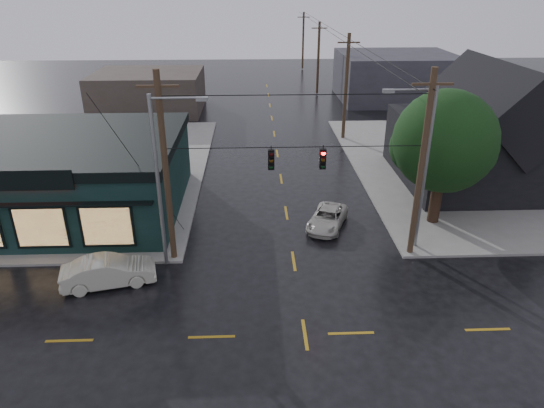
{
  "coord_description": "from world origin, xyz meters",
  "views": [
    {
      "loc": [
        -2.08,
        -16.46,
        13.84
      ],
      "look_at": [
        -1.18,
        5.89,
        3.49
      ],
      "focal_mm": 32.0,
      "sensor_mm": 36.0,
      "label": 1
    }
  ],
  "objects_px": {
    "utility_pole_nw": "(175,259)",
    "suv_silver": "(327,218)",
    "utility_pole_ne": "(409,254)",
    "sedan_cream": "(108,272)",
    "corner_tree": "(445,142)"
  },
  "relations": [
    {
      "from": "utility_pole_nw",
      "to": "suv_silver",
      "type": "distance_m",
      "value": 9.55
    },
    {
      "from": "utility_pole_ne",
      "to": "suv_silver",
      "type": "distance_m",
      "value": 5.41
    },
    {
      "from": "sedan_cream",
      "to": "suv_silver",
      "type": "xyz_separation_m",
      "value": [
        11.74,
        5.79,
        -0.17
      ]
    },
    {
      "from": "corner_tree",
      "to": "suv_silver",
      "type": "xyz_separation_m",
      "value": [
        -6.68,
        -0.25,
        -4.72
      ]
    },
    {
      "from": "corner_tree",
      "to": "utility_pole_ne",
      "type": "relative_size",
      "value": 0.81
    },
    {
      "from": "utility_pole_ne",
      "to": "corner_tree",
      "type": "bearing_deg",
      "value": 55.37
    },
    {
      "from": "utility_pole_nw",
      "to": "sedan_cream",
      "type": "height_order",
      "value": "utility_pole_nw"
    },
    {
      "from": "corner_tree",
      "to": "utility_pole_ne",
      "type": "bearing_deg",
      "value": -124.63
    },
    {
      "from": "utility_pole_ne",
      "to": "utility_pole_nw",
      "type": "bearing_deg",
      "value": 180.0
    },
    {
      "from": "suv_silver",
      "to": "corner_tree",
      "type": "bearing_deg",
      "value": 23.78
    },
    {
      "from": "utility_pole_ne",
      "to": "sedan_cream",
      "type": "bearing_deg",
      "value": -171.65
    },
    {
      "from": "suv_silver",
      "to": "utility_pole_ne",
      "type": "bearing_deg",
      "value": -18.42
    },
    {
      "from": "corner_tree",
      "to": "suv_silver",
      "type": "height_order",
      "value": "corner_tree"
    },
    {
      "from": "corner_tree",
      "to": "sedan_cream",
      "type": "xyz_separation_m",
      "value": [
        -18.42,
        -6.03,
        -4.55
      ]
    },
    {
      "from": "utility_pole_nw",
      "to": "suv_silver",
      "type": "bearing_deg",
      "value": 21.27
    }
  ]
}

